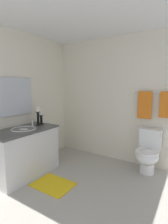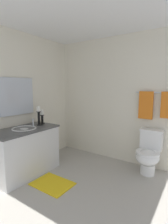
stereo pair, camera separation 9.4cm
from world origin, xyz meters
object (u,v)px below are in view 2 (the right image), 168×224
bath_mat (52,184)px  sink_basin (24,131)px  candle_holder_tall (42,116)px  candle_holder_short (39,115)px  mirror (12,97)px  toilet (149,153)px  towel_bar (158,93)px  towel_near_vanity (146,105)px  vanity_cabinet (25,151)px

bath_mat → sink_basin: bearing=179.9°
candle_holder_tall → candle_holder_short: 0.13m
mirror → candle_holder_short: (0.28, 0.33, -0.34)m
bath_mat → candle_holder_short: bearing=152.5°
sink_basin → candle_holder_tall: bearing=95.7°
candle_holder_short → toilet: (1.74, 0.85, -0.61)m
towel_bar → towel_near_vanity: (-0.19, -0.02, -0.23)m
sink_basin → towel_near_vanity: bearing=40.8°
towel_near_vanity → bath_mat: bearing=-125.2°
candle_holder_tall → vanity_cabinet: bearing=-84.3°
mirror → towel_near_vanity: size_ratio=1.74×
towel_near_vanity → vanity_cabinet: bearing=-139.2°
vanity_cabinet → towel_near_vanity: towel_near_vanity is taller
sink_basin → mirror: (-0.28, -0.00, 0.56)m
sink_basin → toilet: 2.14m
toilet → candle_holder_tall: bearing=-157.6°
vanity_cabinet → towel_near_vanity: bearing=40.8°
candle_holder_short → sink_basin: bearing=-89.3°
candle_holder_short → towel_near_vanity: size_ratio=0.70×
mirror → toilet: 2.52m
toilet → bath_mat: size_ratio=1.25×
candle_holder_short → vanity_cabinet: bearing=-89.3°
candle_holder_tall → toilet: (1.78, 0.74, -0.57)m
sink_basin → candle_holder_short: (-0.00, 0.33, 0.22)m
candle_holder_tall → mirror: bearing=-118.2°
mirror → bath_mat: mirror is taller
candle_holder_tall → sink_basin: bearing=-84.3°
sink_basin → towel_near_vanity: (1.60, 1.38, 0.41)m
vanity_cabinet → towel_bar: towel_bar is taller
candle_holder_short → bath_mat: 1.20m
sink_basin → bath_mat: sink_basin is taller
bath_mat → towel_bar: bearing=50.2°
vanity_cabinet → candle_holder_tall: candle_holder_tall is taller
towel_bar → towel_near_vanity: towel_near_vanity is taller
mirror → toilet: bearing=30.2°
bath_mat → vanity_cabinet: bearing=-180.0°
candle_holder_tall → towel_near_vanity: towel_near_vanity is taller
mirror → toilet: size_ratio=1.14×
mirror → towel_bar: bearing=34.0°
toilet → towel_bar: bearing=77.2°
sink_basin → bath_mat: (0.63, -0.00, -0.75)m
towel_bar → toilet: bearing=-102.8°
candle_holder_tall → bath_mat: (0.67, -0.44, -0.93)m
candle_holder_tall → towel_bar: bearing=27.6°
vanity_cabinet → toilet: vanity_cabinet is taller
candle_holder_short → towel_near_vanity: bearing=33.3°
sink_basin → toilet: size_ratio=0.54×
sink_basin → candle_holder_short: 0.40m
towel_near_vanity → sink_basin: bearing=-139.2°
vanity_cabinet → candle_holder_short: bearing=90.7°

